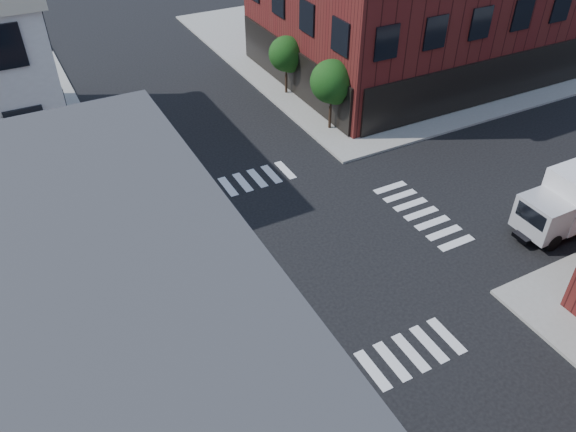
% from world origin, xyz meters
% --- Properties ---
extents(ground, '(120.00, 120.00, 0.00)m').
position_xyz_m(ground, '(0.00, 0.00, 0.00)').
color(ground, black).
rests_on(ground, ground).
extents(sidewalk_ne, '(30.00, 30.00, 0.15)m').
position_xyz_m(sidewalk_ne, '(21.00, 21.00, 0.07)').
color(sidewalk_ne, gray).
rests_on(sidewalk_ne, ground).
extents(tree_near, '(2.69, 2.69, 4.49)m').
position_xyz_m(tree_near, '(7.56, 9.98, 3.16)').
color(tree_near, black).
rests_on(tree_near, ground).
extents(tree_far, '(2.43, 2.43, 4.07)m').
position_xyz_m(tree_far, '(7.56, 15.98, 2.87)').
color(tree_far, black).
rests_on(tree_far, ground).
extents(signal_pole, '(1.29, 1.24, 4.60)m').
position_xyz_m(signal_pole, '(-6.72, -6.68, 2.86)').
color(signal_pole, black).
rests_on(signal_pole, ground).
extents(traffic_cone, '(0.48, 0.48, 0.75)m').
position_xyz_m(traffic_cone, '(-5.70, -3.46, 0.36)').
color(traffic_cone, '#FC390B').
rests_on(traffic_cone, ground).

